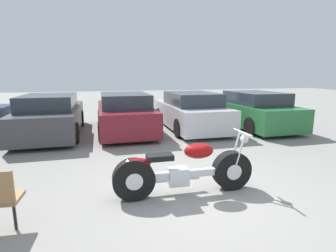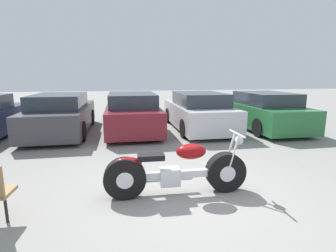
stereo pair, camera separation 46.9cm
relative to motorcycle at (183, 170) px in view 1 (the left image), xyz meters
name	(u,v)px [view 1 (the left image)]	position (x,y,z in m)	size (l,w,h in m)	color
ground_plane	(200,194)	(0.28, -0.08, -0.43)	(60.00, 60.00, 0.00)	gray
motorcycle	(183,170)	(0.00, 0.00, 0.00)	(2.46, 0.62, 1.05)	black
parked_car_dark_grey	(51,116)	(-2.94, 5.46, 0.22)	(1.89, 4.51, 1.39)	#3D3D42
parked_car_maroon	(125,114)	(-0.47, 5.45, 0.22)	(1.89, 4.51, 1.39)	maroon
parked_car_silver	(190,112)	(2.00, 5.35, 0.22)	(1.89, 4.51, 1.39)	#BCBCC1
parked_car_green	(252,110)	(4.47, 5.04, 0.22)	(1.89, 4.51, 1.39)	#286B38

